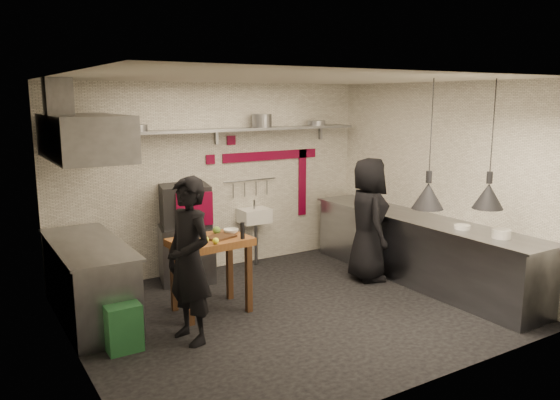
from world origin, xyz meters
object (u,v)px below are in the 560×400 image
combi_oven (185,205)px  chef_right (368,219)px  oven_stand (186,253)px  chef_left (189,261)px  prep_table (211,275)px  green_bin (122,326)px

combi_oven → chef_right: bearing=-18.3°
combi_oven → chef_right: (2.22, -1.35, -0.21)m
oven_stand → chef_right: bearing=-17.2°
chef_left → prep_table: bearing=128.7°
combi_oven → green_bin: combi_oven is taller
oven_stand → prep_table: bearing=-85.3°
combi_oven → green_bin: bearing=-116.0°
oven_stand → chef_right: 2.64m
green_bin → prep_table: 1.32m
prep_table → chef_left: size_ratio=0.51×
chef_left → chef_right: chef_left is taller
chef_left → chef_right: bearing=89.5°
prep_table → oven_stand: bearing=76.6°
green_bin → chef_right: 3.72m
prep_table → green_bin: bearing=-164.4°
oven_stand → prep_table: 1.26m
oven_stand → green_bin: 2.22m
green_bin → prep_table: prep_table is taller
green_bin → chef_left: 0.96m
oven_stand → combi_oven: 0.69m
oven_stand → chef_left: bearing=-97.7°
prep_table → chef_left: chef_left is taller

